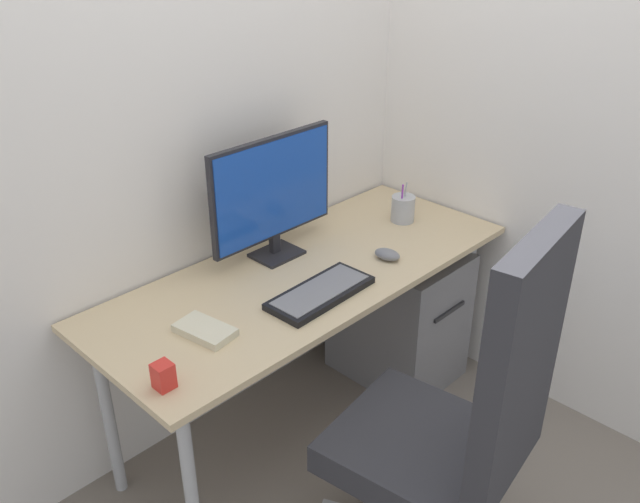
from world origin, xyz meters
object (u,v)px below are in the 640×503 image
at_px(office_chair, 461,421).
at_px(notebook, 205,330).
at_px(filing_cabinet, 398,313).
at_px(pen_holder, 403,208).
at_px(monitor, 273,192).
at_px(keyboard, 320,293).
at_px(mouse, 387,254).
at_px(desk_clamp_accessory, 163,376).

distance_m(office_chair, notebook, 0.81).
bearing_deg(filing_cabinet, pen_holder, 43.66).
relative_size(monitor, keyboard, 1.40).
relative_size(office_chair, mouse, 12.08).
xyz_separation_m(filing_cabinet, mouse, (-0.26, -0.12, 0.43)).
relative_size(office_chair, notebook, 6.55).
distance_m(mouse, desk_clamp_accessory, 1.01).
height_order(monitor, desk_clamp_accessory, monitor).
bearing_deg(pen_holder, desk_clamp_accessory, -171.26).
relative_size(filing_cabinet, keyboard, 1.53).
bearing_deg(monitor, desk_clamp_accessory, -154.04).
bearing_deg(pen_holder, keyboard, -165.41).
xyz_separation_m(monitor, keyboard, (-0.09, -0.33, -0.24)).
height_order(office_chair, filing_cabinet, office_chair).
bearing_deg(desk_clamp_accessory, monitor, 25.96).
distance_m(filing_cabinet, desk_clamp_accessory, 1.35).
height_order(mouse, notebook, mouse).
bearing_deg(keyboard, monitor, 74.21).
distance_m(monitor, desk_clamp_accessory, 0.85).
relative_size(keyboard, mouse, 3.90).
distance_m(filing_cabinet, keyboard, 0.76).
relative_size(filing_cabinet, notebook, 3.23).
distance_m(office_chair, pen_holder, 1.10).
xyz_separation_m(keyboard, mouse, (0.36, 0.00, 0.01)).
relative_size(notebook, desk_clamp_accessory, 2.39).
xyz_separation_m(monitor, notebook, (-0.50, -0.23, -0.24)).
bearing_deg(monitor, keyboard, -105.79).
bearing_deg(office_chair, pen_holder, 47.39).
bearing_deg(mouse, desk_clamp_accessory, 171.68).
bearing_deg(keyboard, notebook, 166.39).
distance_m(monitor, pen_holder, 0.63).
bearing_deg(pen_holder, filing_cabinet, -136.34).
xyz_separation_m(office_chair, pen_holder, (0.73, 0.80, 0.17)).
relative_size(office_chair, pen_holder, 7.25).
distance_m(keyboard, pen_holder, 0.69).
bearing_deg(desk_clamp_accessory, notebook, 28.49).
relative_size(mouse, notebook, 0.54).
distance_m(office_chair, monitor, 1.04).
bearing_deg(filing_cabinet, notebook, -178.54).
height_order(keyboard, notebook, same).
height_order(filing_cabinet, pen_holder, pen_holder).
relative_size(mouse, pen_holder, 0.60).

